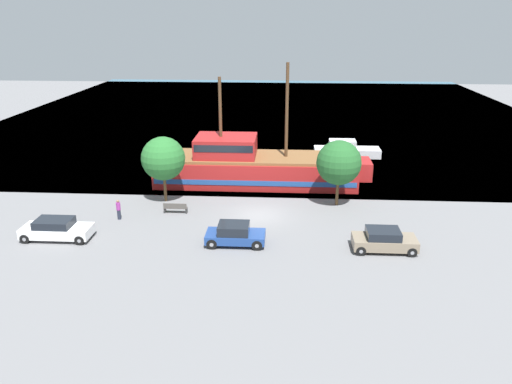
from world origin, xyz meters
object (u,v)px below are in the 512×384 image
Objects in this scene: pirate_ship at (253,166)px; fire_hydrant at (222,224)px; parked_car_curb_mid at (56,229)px; parked_car_curb_rear at (384,240)px; parked_car_curb_front at (235,234)px; pedestrian_walking_near at (119,210)px; moored_boat_dockside at (346,150)px; bench_promenade_east at (175,208)px.

fire_hydrant is (-1.55, -10.72, -1.18)m from pirate_ship.
parked_car_curb_rear reaches higher than parked_car_curb_mid.
parked_car_curb_front is 2.56× the size of pedestrian_walking_near.
pedestrian_walking_near is at bearing 157.64° from parked_car_curb_front.
moored_boat_dockside reaches higher than parked_car_curb_rear.
parked_car_curb_front is at bearing -45.21° from bench_promenade_east.
pirate_ship is 4.87× the size of parked_car_curb_front.
bench_promenade_east is (-4.05, 2.87, 0.03)m from fire_hydrant.
parked_car_curb_front is at bearing -91.66° from pirate_ship.
parked_car_curb_front is at bearing 178.00° from parked_car_curb_rear.
parked_car_curb_front is 9.88m from parked_car_curb_rear.
pirate_ship is 10.89m from fire_hydrant.
pirate_ship is at bearing 44.05° from pedestrian_walking_near.
pirate_ship reaches higher than bench_promenade_east.
fire_hydrant is at bearing 11.65° from parked_car_curb_mid.
bench_promenade_east is at bearing 134.79° from parked_car_curb_front.
pirate_ship is at bearing 88.34° from parked_car_curb_front.
fire_hydrant is 0.49× the size of pedestrian_walking_near.
pirate_ship reaches higher than parked_car_curb_mid.
bench_promenade_east is at bearing 159.64° from parked_car_curb_rear.
parked_car_curb_front reaches higher than fire_hydrant.
pirate_ship is at bearing -134.14° from moored_boat_dockside.
moored_boat_dockside reaches higher than pedestrian_walking_near.
parked_car_curb_mid is at bearing -168.35° from fire_hydrant.
pedestrian_walking_near is at bearing -135.03° from moored_boat_dockside.
fire_hydrant is at bearing 116.09° from parked_car_curb_front.
parked_car_curb_mid is 1.14× the size of parked_car_curb_rear.
fire_hydrant is at bearing 166.12° from parked_car_curb_rear.
pedestrian_walking_near reaches higher than parked_car_curb_rear.
bench_promenade_east is at bearing 19.97° from pedestrian_walking_near.
parked_car_curb_rear is 19.55m from pedestrian_walking_near.
fire_hydrant is at bearing -9.95° from pedestrian_walking_near.
parked_car_curb_mid reaches higher than fire_hydrant.
moored_boat_dockside is at bearing 66.64° from parked_car_curb_front.
bench_promenade_east is at bearing -130.58° from moored_boat_dockside.
pirate_ship is 25.40× the size of fire_hydrant.
parked_car_curb_rear is 2.66× the size of pedestrian_walking_near.
parked_car_curb_front is 2.18× the size of bench_promenade_east.
parked_car_curb_mid is 4.89m from pedestrian_walking_near.
parked_car_curb_mid is (-12.78, -13.03, -0.87)m from pirate_ship.
parked_car_curb_mid is 22.28m from parked_car_curb_rear.
moored_boat_dockside is (9.52, 9.81, -0.92)m from pirate_ship.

